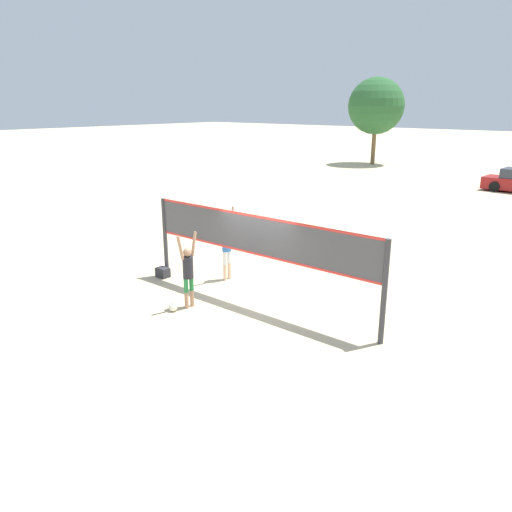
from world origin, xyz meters
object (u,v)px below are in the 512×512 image
at_px(volleyball_net, 256,243).
at_px(tree_left_cluster, 376,106).
at_px(player_spiker, 188,269).
at_px(gear_bag, 163,273).
at_px(player_blocker, 227,242).
at_px(volleyball, 173,307).

distance_m(volleyball_net, tree_left_cluster, 34.83).
height_order(player_spiker, tree_left_cluster, tree_left_cluster).
bearing_deg(gear_bag, player_blocker, 33.87).
bearing_deg(player_blocker, player_spiker, 17.91).
height_order(volleyball_net, player_blocker, volleyball_net).
relative_size(player_blocker, volleyball, 9.63).
bearing_deg(volleyball_net, player_blocker, 154.67).
bearing_deg(volleyball, tree_left_cluster, 109.06).
bearing_deg(volleyball_net, player_spiker, -131.61).
bearing_deg(player_spiker, tree_left_cluster, 19.50).
relative_size(volleyball_net, gear_bag, 18.78).
relative_size(player_spiker, player_blocker, 0.90).
height_order(player_spiker, volleyball, player_spiker).
relative_size(volleyball_net, tree_left_cluster, 1.01).
distance_m(player_spiker, player_blocker, 2.41).
bearing_deg(gear_bag, tree_left_cluster, 106.19).
bearing_deg(player_blocker, tree_left_cluster, -160.39).
height_order(volleyball_net, gear_bag, volleyball_net).
height_order(volleyball_net, volleyball, volleyball_net).
distance_m(player_spiker, tree_left_cluster, 35.73).
relative_size(player_spiker, volleyball, 8.69).
bearing_deg(tree_left_cluster, player_spiker, -70.50).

